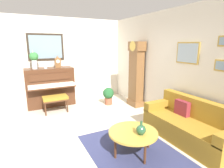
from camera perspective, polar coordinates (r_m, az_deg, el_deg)
ground_plane at (r=4.26m, az=-10.06°, el=-15.53°), size 6.40×6.00×0.10m
wall_left at (r=6.32m, az=-17.70°, el=7.18°), size 0.13×4.90×2.80m
wall_back at (r=5.01m, az=16.62°, el=5.89°), size 5.30×0.13×2.80m
area_rug at (r=3.54m, az=7.00°, el=-20.84°), size 2.10×1.50×0.01m
piano at (r=6.05m, az=-19.02°, el=-0.81°), size 0.87×1.44×1.21m
piano_bench at (r=5.42m, az=-17.60°, el=-4.49°), size 0.42×0.70×0.48m
grandfather_clock at (r=5.68m, az=7.65°, el=2.56°), size 0.52×0.34×2.03m
couch at (r=4.11m, az=23.43°, el=-11.95°), size 1.90×0.80×0.84m
coffee_table at (r=3.35m, az=6.70°, el=-15.18°), size 0.88×0.88×0.42m
mantel_clock at (r=5.97m, az=-16.90°, el=6.67°), size 0.13×0.18×0.38m
flower_vase at (r=5.87m, az=-23.56°, el=7.48°), size 0.26×0.26×0.58m
teacup at (r=5.89m, az=-20.35°, el=4.91°), size 0.12×0.12×0.06m
green_jug at (r=3.22m, az=9.22°, el=-14.13°), size 0.17×0.17×0.24m
potted_plant at (r=5.86m, az=-1.17°, el=-3.46°), size 0.36×0.36×0.56m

